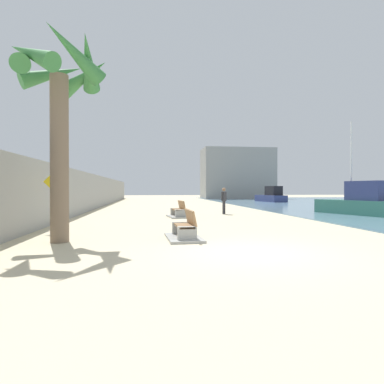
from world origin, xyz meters
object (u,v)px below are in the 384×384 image
(person_walking, at_px, (224,199))
(boat_mid_bay, at_px, (271,196))
(bench_near, at_px, (184,232))
(boat_distant, at_px, (358,202))
(bench_far, at_px, (178,213))
(palm_tree, at_px, (60,92))
(pedestrian_sign, at_px, (55,194))

(person_walking, bearing_deg, boat_mid_bay, 60.66)
(boat_mid_bay, bearing_deg, bench_near, -116.22)
(person_walking, height_order, boat_mid_bay, boat_mid_bay)
(bench_near, xyz_separation_m, boat_distant, (11.99, 8.31, 0.59))
(boat_distant, bearing_deg, person_walking, 167.05)
(boat_mid_bay, bearing_deg, boat_distant, -96.36)
(bench_near, distance_m, bench_far, 8.36)
(boat_mid_bay, height_order, boat_distant, boat_distant)
(palm_tree, distance_m, pedestrian_sign, 4.23)
(bench_near, relative_size, boat_mid_bay, 0.40)
(bench_near, relative_size, bench_far, 0.97)
(bench_far, height_order, boat_distant, boat_distant)
(person_walking, bearing_deg, bench_near, -110.01)
(palm_tree, relative_size, boat_distant, 1.08)
(bench_far, bearing_deg, pedestrian_sign, -132.21)
(person_walking, xyz_separation_m, pedestrian_sign, (-8.54, -7.76, 0.45))
(pedestrian_sign, bearing_deg, bench_near, -26.90)
(person_walking, distance_m, pedestrian_sign, 11.55)
(boat_mid_bay, bearing_deg, pedestrian_sign, -125.72)
(person_walking, height_order, boat_distant, boat_distant)
(bench_near, height_order, person_walking, person_walking)
(person_walking, bearing_deg, boat_distant, -12.95)
(bench_far, xyz_separation_m, boat_distant, (11.47, -0.03, 0.59))
(bench_near, height_order, boat_mid_bay, boat_mid_bay)
(boat_distant, bearing_deg, palm_tree, -152.05)
(person_walking, xyz_separation_m, boat_distant, (8.27, -1.90, -0.20))
(palm_tree, relative_size, bench_near, 3.02)
(bench_near, distance_m, boat_distant, 14.60)
(bench_near, bearing_deg, boat_mid_bay, 63.78)
(palm_tree, distance_m, boat_distant, 18.45)
(palm_tree, distance_m, bench_near, 5.96)
(person_walking, relative_size, pedestrian_sign, 0.74)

